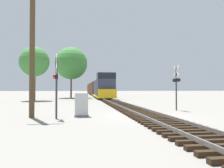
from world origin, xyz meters
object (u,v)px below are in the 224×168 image
freight_train (95,89)px  relay_cabinet (81,105)px  tree_mid_background (71,63)px  crossing_signal_far (177,82)px  crossing_signal_near (56,80)px  utility_pole (32,40)px  tree_far_right (34,62)px

freight_train → relay_cabinet: (-4.31, -50.76, -1.21)m
freight_train → tree_mid_background: 20.92m
freight_train → crossing_signal_far: 47.89m
crossing_signal_near → utility_pole: size_ratio=0.40×
relay_cabinet → tree_far_right: size_ratio=0.18×
utility_pole → tree_far_right: utility_pole is taller
crossing_signal_far → utility_pole: utility_pole is taller
utility_pole → tree_mid_background: bearing=87.9°
crossing_signal_near → tree_far_right: 23.03m
crossing_signal_near → tree_far_right: (-5.74, 21.98, 3.78)m
relay_cabinet → tree_mid_background: size_ratio=0.15×
crossing_signal_far → relay_cabinet: size_ratio=2.48×
crossing_signal_far → tree_mid_background: tree_mid_background is taller
crossing_signal_near → tree_mid_background: bearing=175.4°
relay_cabinet → utility_pole: 5.31m
freight_train → utility_pole: (-7.49, -50.75, 3.05)m
crossing_signal_near → relay_cabinet: 2.41m
freight_train → utility_pole: size_ratio=6.30×
crossing_signal_far → relay_cabinet: (-8.09, -3.03, -1.64)m
crossing_signal_near → relay_cabinet: bearing=114.7°
relay_cabinet → tree_mid_background: (-2.02, 31.52, 6.44)m
freight_train → crossing_signal_near: (-5.87, -51.67, 0.39)m
freight_train → tree_far_right: bearing=-111.4°
utility_pole → tree_far_right: bearing=101.1°
freight_train → tree_mid_background: size_ratio=5.87×
freight_train → crossing_signal_near: 52.00m
crossing_signal_far → tree_far_right: bearing=37.4°
utility_pole → tree_mid_background: (1.16, 31.51, 2.19)m
relay_cabinet → tree_far_right: bearing=109.1°
tree_far_right → tree_mid_background: bearing=63.2°
crossing_signal_near → relay_cabinet: size_ratio=2.53×
freight_train → relay_cabinet: bearing=-94.9°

